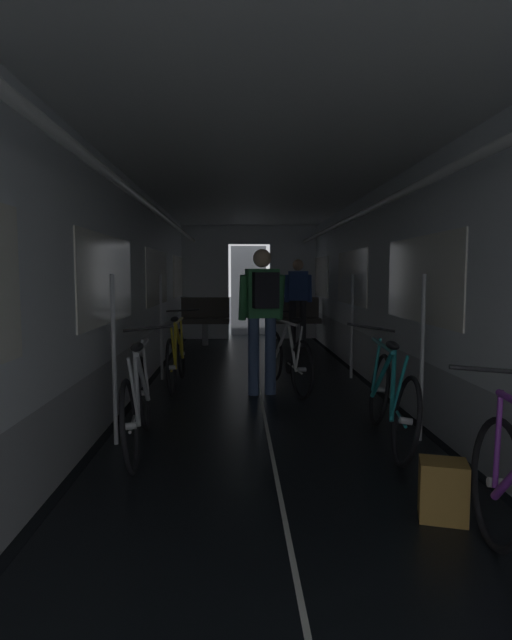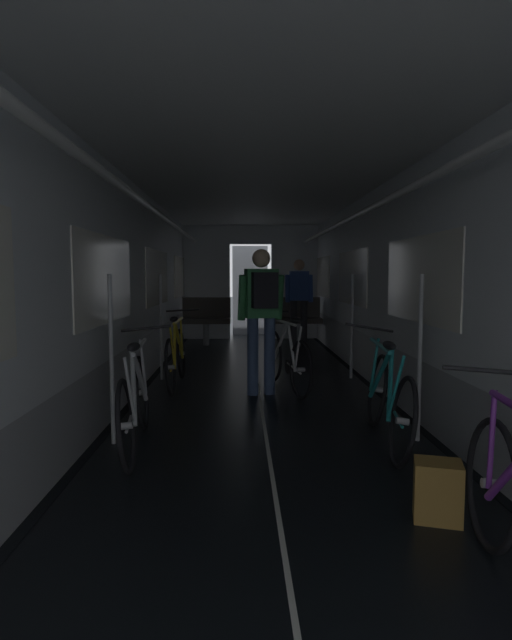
# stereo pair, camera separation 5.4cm
# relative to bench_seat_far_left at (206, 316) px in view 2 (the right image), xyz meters

# --- Properties ---
(ground_plane) EXTENTS (60.00, 60.00, 0.00)m
(ground_plane) POSITION_rel_bench_seat_far_left_xyz_m (0.90, -8.07, -0.57)
(ground_plane) COLOR black
(train_car_shell) EXTENTS (3.14, 12.34, 2.57)m
(train_car_shell) POSITION_rel_bench_seat_far_left_xyz_m (0.90, -4.47, 1.13)
(train_car_shell) COLOR black
(train_car_shell) RESTS_ON ground
(bench_seat_far_left) EXTENTS (0.98, 0.51, 0.95)m
(bench_seat_far_left) POSITION_rel_bench_seat_far_left_xyz_m (0.00, 0.00, 0.00)
(bench_seat_far_left) COLOR gray
(bench_seat_far_left) RESTS_ON ground
(bench_seat_far_right) EXTENTS (0.98, 0.51, 0.95)m
(bench_seat_far_right) POSITION_rel_bench_seat_far_left_xyz_m (1.80, 0.00, 0.00)
(bench_seat_far_right) COLOR gray
(bench_seat_far_right) RESTS_ON ground
(bicycle_teal) EXTENTS (0.44, 1.70, 0.96)m
(bicycle_teal) POSITION_rel_bench_seat_far_left_xyz_m (1.90, -6.03, -0.19)
(bicycle_teal) COLOR black
(bicycle_teal) RESTS_ON ground
(bicycle_silver) EXTENTS (0.44, 1.69, 0.95)m
(bicycle_silver) POSITION_rel_bench_seat_far_left_xyz_m (-0.16, -6.09, -0.19)
(bicycle_silver) COLOR black
(bicycle_silver) RESTS_ON ground
(bicycle_yellow) EXTENTS (0.44, 1.69, 0.94)m
(bicycle_yellow) POSITION_rel_bench_seat_far_left_xyz_m (-0.12, -3.81, -0.18)
(bicycle_yellow) COLOR black
(bicycle_yellow) RESTS_ON ground
(person_cyclist_aisle) EXTENTS (0.56, 0.43, 1.69)m
(person_cyclist_aisle) POSITION_rel_bench_seat_far_left_xyz_m (0.93, -4.29, 0.45)
(person_cyclist_aisle) COLOR #384C75
(person_cyclist_aisle) RESTS_ON ground
(bicycle_white_in_aisle) EXTENTS (0.59, 1.65, 0.94)m
(bicycle_white_in_aisle) POSITION_rel_bench_seat_far_left_xyz_m (1.23, -4.02, -0.18)
(bicycle_white_in_aisle) COLOR black
(bicycle_white_in_aisle) RESTS_ON ground
(person_standing_near_bench) EXTENTS (0.53, 0.23, 1.69)m
(person_standing_near_bench) POSITION_rel_bench_seat_far_left_xyz_m (1.80, -0.38, 0.41)
(person_standing_near_bench) COLOR #2D2D33
(person_standing_near_bench) RESTS_ON ground
(backpack_on_floor) EXTENTS (0.31, 0.27, 0.34)m
(backpack_on_floor) POSITION_rel_bench_seat_far_left_xyz_m (1.80, -7.35, -0.40)
(backpack_on_floor) COLOR olive
(backpack_on_floor) RESTS_ON ground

